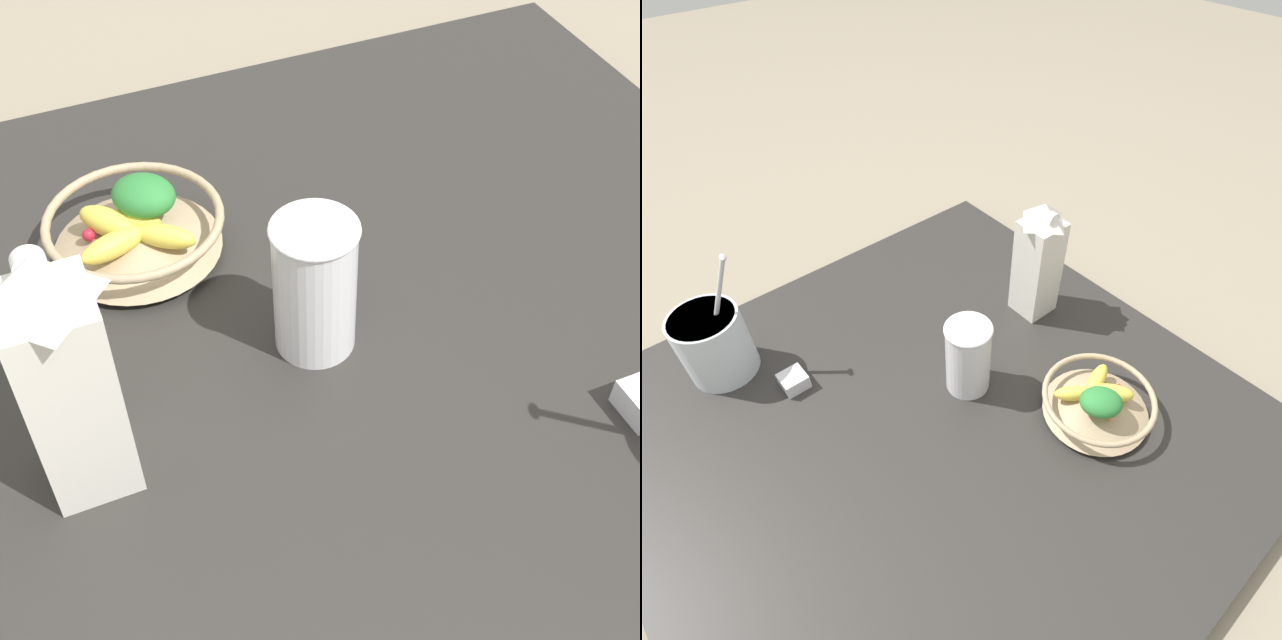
% 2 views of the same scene
% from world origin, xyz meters
% --- Properties ---
extents(ground_plane, '(6.00, 6.00, 0.00)m').
position_xyz_m(ground_plane, '(0.00, 0.00, 0.00)').
color(ground_plane, gray).
extents(countertop, '(0.97, 0.97, 0.03)m').
position_xyz_m(countertop, '(0.00, 0.00, 0.02)').
color(countertop, '#2D2B28').
rests_on(countertop, ground_plane).
extents(fruit_bowl, '(0.19, 0.19, 0.08)m').
position_xyz_m(fruit_bowl, '(0.21, -0.18, 0.07)').
color(fruit_bowl, tan).
rests_on(fruit_bowl, countertop).
extents(milk_carton, '(0.07, 0.07, 0.25)m').
position_xyz_m(milk_carton, '(0.32, 0.08, 0.16)').
color(milk_carton, silver).
rests_on(milk_carton, countertop).
extents(drinking_cup, '(0.08, 0.08, 0.15)m').
position_xyz_m(drinking_cup, '(0.09, 0.02, 0.11)').
color(drinking_cup, white).
rests_on(drinking_cup, countertop).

